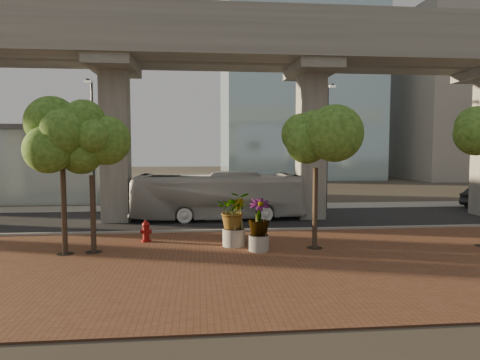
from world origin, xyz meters
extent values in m
plane|color=#39332A|center=(0.00, 0.00, 0.00)|extent=(160.00, 160.00, 0.00)
cube|color=brown|center=(0.00, -8.00, 0.03)|extent=(70.00, 13.00, 0.06)
cube|color=black|center=(0.00, 2.00, 0.02)|extent=(90.00, 8.00, 0.04)
cube|color=gray|center=(0.00, -2.00, 0.08)|extent=(70.00, 0.25, 0.16)
cube|color=gray|center=(0.00, 7.50, 0.03)|extent=(90.00, 3.00, 0.06)
cube|color=#9A988C|center=(0.00, 0.40, 10.50)|extent=(72.00, 2.40, 1.80)
cube|color=#9A988C|center=(0.00, 3.60, 10.50)|extent=(72.00, 2.40, 1.80)
cube|color=#9A988C|center=(0.00, -0.70, 11.90)|extent=(72.00, 0.12, 1.00)
cube|color=#9A988C|center=(0.00, 4.70, 11.90)|extent=(72.00, 0.12, 1.00)
cube|color=#A6A195|center=(38.00, 36.00, 12.00)|extent=(18.00, 16.00, 24.00)
imported|color=silver|center=(0.13, 1.88, 1.47)|extent=(10.63, 2.73, 2.95)
cylinder|color=maroon|center=(-3.54, -4.14, 0.11)|extent=(0.46, 0.46, 0.10)
cylinder|color=maroon|center=(-3.54, -4.14, 0.48)|extent=(0.31, 0.31, 0.74)
sphere|color=maroon|center=(-3.54, -4.14, 0.85)|extent=(0.36, 0.36, 0.36)
cylinder|color=maroon|center=(-3.54, -4.14, 1.01)|extent=(0.10, 0.10, 0.13)
cylinder|color=maroon|center=(-3.54, -4.14, 0.54)|extent=(0.51, 0.20, 0.20)
cylinder|color=#ADAA9C|center=(0.50, -5.43, 0.45)|extent=(1.01, 1.01, 0.78)
imported|color=#294D14|center=(0.50, -5.43, 1.68)|extent=(2.23, 2.23, 1.68)
cylinder|color=#99968A|center=(1.50, -6.44, 0.40)|extent=(0.86, 0.86, 0.67)
imported|color=#294D14|center=(1.50, -6.44, 1.52)|extent=(2.11, 2.11, 1.58)
cylinder|color=gray|center=(0.66, -4.64, 0.39)|extent=(0.86, 0.86, 0.67)
imported|color=#294D14|center=(0.66, -4.64, 1.44)|extent=(1.91, 1.91, 1.43)
cylinder|color=#473829|center=(-6.61, -6.24, 1.91)|extent=(0.22, 0.22, 3.71)
cylinder|color=black|center=(-6.61, -6.24, 0.07)|extent=(0.70, 0.70, 0.01)
cylinder|color=#473829|center=(-5.50, -6.02, 1.69)|extent=(0.22, 0.22, 3.27)
cylinder|color=black|center=(-5.50, -6.02, 0.07)|extent=(0.70, 0.70, 0.01)
cylinder|color=#473829|center=(4.03, -6.18, 1.83)|extent=(0.22, 0.22, 3.55)
cylinder|color=black|center=(4.03, -6.18, 0.07)|extent=(0.70, 0.70, 0.01)
cylinder|color=#2B2B2F|center=(-8.14, 5.50, 4.45)|extent=(0.15, 0.15, 8.82)
cube|color=#2B2B2F|center=(-8.14, 4.95, 8.86)|extent=(0.17, 1.10, 0.17)
cube|color=silver|center=(-8.14, 4.40, 8.75)|extent=(0.44, 0.22, 0.13)
cylinder|color=#2B2B30|center=(8.29, 6.07, 4.45)|extent=(0.15, 0.15, 8.82)
cube|color=#2B2B30|center=(8.29, 5.52, 8.86)|extent=(0.17, 1.10, 0.17)
cube|color=silver|center=(8.29, 4.97, 8.75)|extent=(0.44, 0.22, 0.13)
camera|label=1|loc=(-1.08, -24.37, 4.46)|focal=32.00mm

